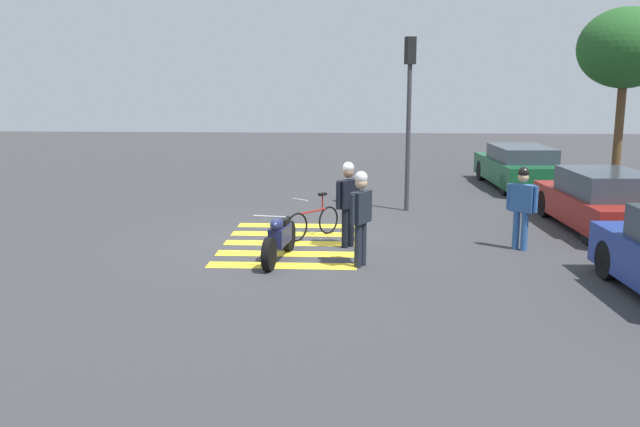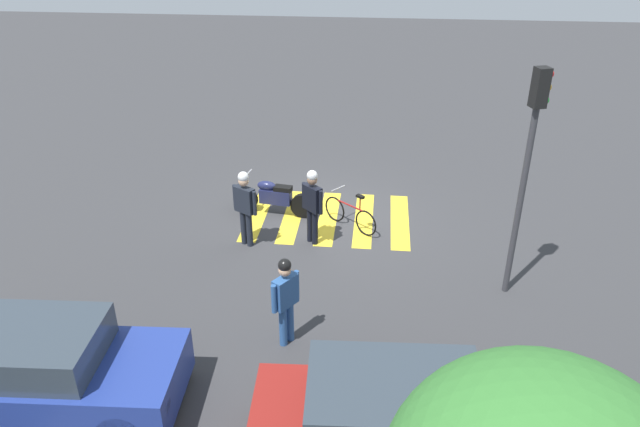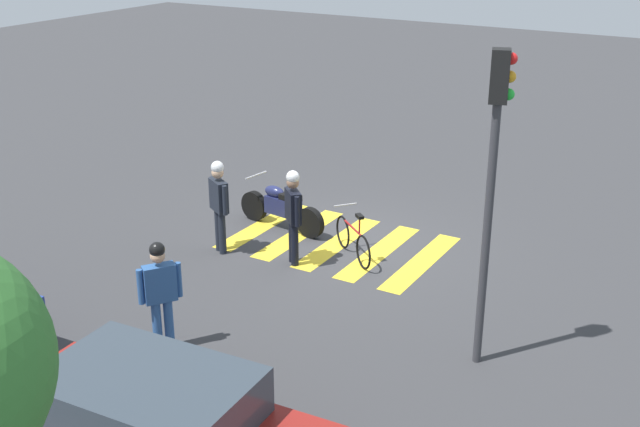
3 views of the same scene
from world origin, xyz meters
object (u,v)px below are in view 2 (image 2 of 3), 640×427
at_px(officer_by_motorcycle, 245,203).
at_px(leaning_bicycle, 350,215).
at_px(pedestrian_bystander, 286,296).
at_px(car_blue_hatchback, 42,371).
at_px(police_motorcycle, 274,197).
at_px(traffic_light_pole, 530,151).
at_px(car_maroon_wagon, 404,423).
at_px(officer_on_foot, 312,202).

bearing_deg(officer_by_motorcycle, leaning_bicycle, -155.91).
xyz_separation_m(pedestrian_bystander, car_blue_hatchback, (3.46, 1.91, -0.30)).
height_order(police_motorcycle, traffic_light_pole, traffic_light_pole).
bearing_deg(leaning_bicycle, police_motorcycle, -15.62).
bearing_deg(leaning_bicycle, officer_by_motorcycle, 24.09).
relative_size(police_motorcycle, traffic_light_pole, 0.47).
bearing_deg(pedestrian_bystander, leaning_bicycle, -101.36).
height_order(police_motorcycle, car_blue_hatchback, car_blue_hatchback).
bearing_deg(car_maroon_wagon, officer_by_motorcycle, -58.58).
bearing_deg(officer_by_motorcycle, traffic_light_pole, 167.30).
distance_m(officer_on_foot, traffic_light_pole, 4.86).
distance_m(leaning_bicycle, car_maroon_wagon, 6.81).
relative_size(officer_by_motorcycle, traffic_light_pole, 0.40).
relative_size(pedestrian_bystander, car_maroon_wagon, 0.39).
bearing_deg(car_blue_hatchback, pedestrian_bystander, -151.09).
xyz_separation_m(officer_by_motorcycle, traffic_light_pole, (-5.65, 1.27, 1.98)).
relative_size(officer_on_foot, pedestrian_bystander, 1.04).
bearing_deg(pedestrian_bystander, traffic_light_pole, -153.90).
bearing_deg(leaning_bicycle, car_blue_hatchback, 55.38).
bearing_deg(car_blue_hatchback, police_motorcycle, -109.20).
bearing_deg(police_motorcycle, traffic_light_pole, 151.58).
xyz_separation_m(police_motorcycle, officer_on_foot, (-1.13, 1.33, 0.60)).
height_order(leaning_bicycle, traffic_light_pole, traffic_light_pole).
bearing_deg(car_blue_hatchback, officer_on_foot, -122.53).
distance_m(police_motorcycle, car_maroon_wagon, 7.89).
relative_size(police_motorcycle, pedestrian_bystander, 1.23).
bearing_deg(officer_on_foot, police_motorcycle, -49.70).
distance_m(police_motorcycle, leaning_bicycle, 2.04).
relative_size(pedestrian_bystander, traffic_light_pole, 0.38).
bearing_deg(pedestrian_bystander, officer_by_motorcycle, -66.55).
bearing_deg(police_motorcycle, officer_by_motorcycle, 77.04).
distance_m(police_motorcycle, car_blue_hatchback, 7.24).
bearing_deg(traffic_light_pole, car_maroon_wagon, 63.43).
distance_m(pedestrian_bystander, traffic_light_pole, 5.11).
bearing_deg(pedestrian_bystander, car_maroon_wagon, 130.86).
bearing_deg(traffic_light_pole, pedestrian_bystander, 26.10).
xyz_separation_m(leaning_bicycle, officer_by_motorcycle, (2.33, 1.04, 0.70)).
height_order(officer_by_motorcycle, pedestrian_bystander, officer_by_motorcycle).
height_order(police_motorcycle, pedestrian_bystander, pedestrian_bystander).
bearing_deg(leaning_bicycle, officer_on_foot, 43.34).
bearing_deg(police_motorcycle, officer_on_foot, 130.30).
relative_size(officer_on_foot, car_blue_hatchback, 0.43).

